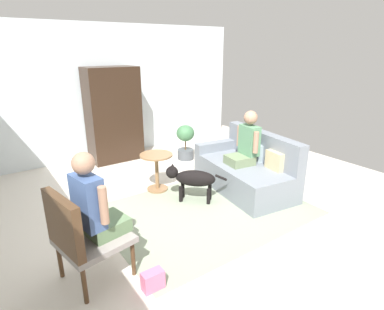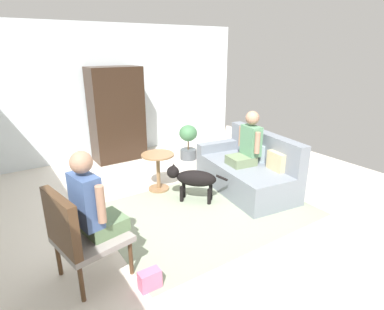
# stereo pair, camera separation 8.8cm
# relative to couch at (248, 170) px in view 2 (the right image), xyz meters

# --- Properties ---
(ground_plane) EXTENTS (7.43, 7.43, 0.00)m
(ground_plane) POSITION_rel_couch_xyz_m (-1.19, -0.19, -0.32)
(ground_plane) COLOR beige
(back_wall) EXTENTS (6.17, 0.12, 2.66)m
(back_wall) POSITION_rel_couch_xyz_m (-1.19, 2.97, 1.01)
(back_wall) COLOR silver
(back_wall) RESTS_ON ground
(area_rug) EXTENTS (2.77, 2.09, 0.01)m
(area_rug) POSITION_rel_couch_xyz_m (-1.01, -0.25, -0.31)
(area_rug) COLOR gray
(area_rug) RESTS_ON ground
(couch) EXTENTS (1.12, 1.81, 0.91)m
(couch) POSITION_rel_couch_xyz_m (0.00, 0.00, 0.00)
(couch) COLOR slate
(couch) RESTS_ON ground
(armchair) EXTENTS (0.73, 0.71, 0.98)m
(armchair) POSITION_rel_couch_xyz_m (-2.85, -0.70, 0.24)
(armchair) COLOR #4C331E
(armchair) RESTS_ON ground
(person_on_couch) EXTENTS (0.50, 0.50, 0.84)m
(person_on_couch) POSITION_rel_couch_xyz_m (-0.05, -0.01, 0.47)
(person_on_couch) COLOR #6A7D5A
(person_on_armchair) EXTENTS (0.51, 0.50, 0.88)m
(person_on_armchair) POSITION_rel_couch_xyz_m (-2.69, -0.67, 0.49)
(person_on_armchair) COLOR #5C7751
(round_end_table) EXTENTS (0.52, 0.52, 0.61)m
(round_end_table) POSITION_rel_couch_xyz_m (-1.24, 0.76, 0.07)
(round_end_table) COLOR olive
(round_end_table) RESTS_ON ground
(dog) EXTENTS (0.69, 0.69, 0.56)m
(dog) POSITION_rel_couch_xyz_m (-0.99, 0.13, 0.04)
(dog) COLOR black
(dog) RESTS_ON ground
(potted_plant) EXTENTS (0.37, 0.37, 0.72)m
(potted_plant) POSITION_rel_couch_xyz_m (-0.03, 1.73, 0.09)
(potted_plant) COLOR #4C5156
(potted_plant) RESTS_ON ground
(armoire_cabinet) EXTENTS (1.01, 0.56, 1.85)m
(armoire_cabinet) POSITION_rel_couch_xyz_m (-1.20, 2.56, 0.61)
(armoire_cabinet) COLOR black
(armoire_cabinet) RESTS_ON ground
(handbag) EXTENTS (0.21, 0.12, 0.19)m
(handbag) POSITION_rel_couch_xyz_m (-2.35, -1.16, -0.22)
(handbag) COLOR #D8668C
(handbag) RESTS_ON ground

